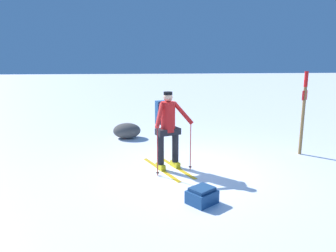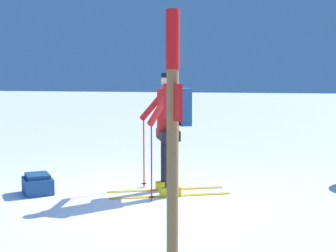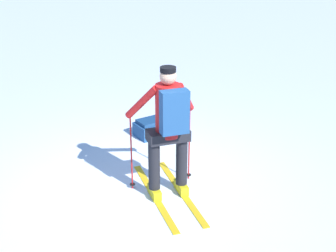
{
  "view_description": "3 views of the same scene",
  "coord_description": "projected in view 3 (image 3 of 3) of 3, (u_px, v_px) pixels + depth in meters",
  "views": [
    {
      "loc": [
        -1.06,
        -6.91,
        2.51
      ],
      "look_at": [
        -0.41,
        0.14,
        0.99
      ],
      "focal_mm": 35.0,
      "sensor_mm": 36.0,
      "label": 1
    },
    {
      "loc": [
        6.11,
        1.55,
        1.71
      ],
      "look_at": [
        -0.41,
        0.14,
        0.99
      ],
      "focal_mm": 50.0,
      "sensor_mm": 36.0,
      "label": 2
    },
    {
      "loc": [
        -0.76,
        5.47,
        3.28
      ],
      "look_at": [
        -0.41,
        0.14,
        0.99
      ],
      "focal_mm": 50.0,
      "sensor_mm": 36.0,
      "label": 3
    }
  ],
  "objects": [
    {
      "name": "skier",
      "position": [
        169.0,
        126.0,
        5.79
      ],
      "size": [
        1.11,
        1.79,
        1.74
      ],
      "color": "gold",
      "rests_on": "ground_plane"
    },
    {
      "name": "ground_plane",
      "position": [
        138.0,
        188.0,
        6.35
      ],
      "size": [
        80.0,
        80.0,
        0.0
      ],
      "primitive_type": "plane",
      "color": "white"
    },
    {
      "name": "dropped_backpack",
      "position": [
        150.0,
        128.0,
        7.87
      ],
      "size": [
        0.61,
        0.59,
        0.29
      ],
      "color": "navy",
      "rests_on": "ground_plane"
    }
  ]
}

